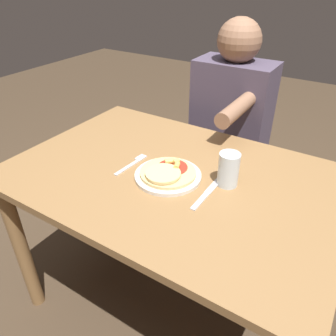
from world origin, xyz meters
name	(u,v)px	position (x,y,z in m)	size (l,w,h in m)	color
ground_plane	(171,299)	(0.00, 0.00, 0.00)	(8.00, 8.00, 0.00)	#423323
dining_table	(172,197)	(0.00, 0.00, 0.63)	(1.21, 0.83, 0.74)	olive
plate	(168,176)	(0.00, -0.03, 0.75)	(0.24, 0.24, 0.01)	silver
pizza	(167,172)	(0.00, -0.03, 0.76)	(0.20, 0.20, 0.04)	#DBBC7A
fork	(133,163)	(-0.16, -0.02, 0.74)	(0.03, 0.18, 0.00)	silver
knife	(207,193)	(0.17, -0.04, 0.74)	(0.02, 0.22, 0.00)	silver
drinking_glass	(228,169)	(0.20, 0.04, 0.80)	(0.07, 0.07, 0.12)	silver
person_diner	(231,117)	(-0.05, 0.67, 0.71)	(0.39, 0.52, 1.20)	#2D2D38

